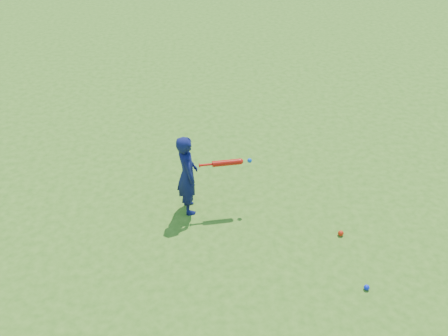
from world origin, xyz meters
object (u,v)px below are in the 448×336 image
child (187,175)px  ground_ball_red (341,233)px  ground_ball_blue (367,287)px  bat_swing (229,163)px

child → ground_ball_red: child is taller
child → ground_ball_red: bearing=-120.8°
ground_ball_blue → bat_swing: 2.32m
ground_ball_blue → bat_swing: size_ratio=0.09×
child → bat_swing: (0.56, 0.03, 0.17)m
ground_ball_red → bat_swing: bat_swing is taller
ground_ball_blue → child: bearing=144.0°
child → bat_swing: bearing=-100.7°
child → ground_ball_blue: (2.11, -1.53, -0.56)m
child → ground_ball_blue: 2.67m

